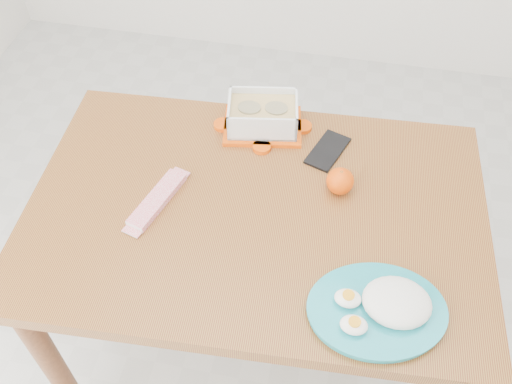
% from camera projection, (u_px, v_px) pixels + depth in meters
% --- Properties ---
extents(ground, '(3.50, 3.50, 0.00)m').
position_uv_depth(ground, '(273.00, 357.00, 1.95)').
color(ground, '#B7B7B2').
rests_on(ground, ground).
extents(dining_table, '(1.17, 0.82, 0.75)m').
position_uv_depth(dining_table, '(256.00, 233.00, 1.49)').
color(dining_table, olive).
rests_on(dining_table, ground).
extents(food_container, '(0.24, 0.20, 0.09)m').
position_uv_depth(food_container, '(263.00, 115.00, 1.57)').
color(food_container, '#E44C06').
rests_on(food_container, dining_table).
extents(orange_fruit, '(0.07, 0.07, 0.07)m').
position_uv_depth(orange_fruit, '(340.00, 181.00, 1.42)').
color(orange_fruit, '#FF4E05').
rests_on(orange_fruit, dining_table).
extents(rice_plate, '(0.35, 0.35, 0.08)m').
position_uv_depth(rice_plate, '(384.00, 306.00, 1.20)').
color(rice_plate, teal).
rests_on(rice_plate, dining_table).
extents(candy_bar, '(0.10, 0.20, 0.02)m').
position_uv_depth(candy_bar, '(157.00, 200.00, 1.41)').
color(candy_bar, red).
rests_on(candy_bar, dining_table).
extents(smartphone, '(0.12, 0.16, 0.01)m').
position_uv_depth(smartphone, '(328.00, 151.00, 1.53)').
color(smartphone, black).
rests_on(smartphone, dining_table).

